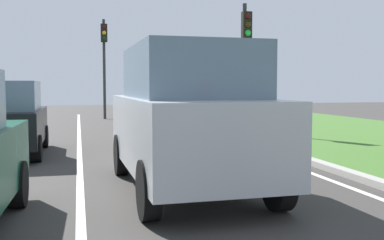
{
  "coord_description": "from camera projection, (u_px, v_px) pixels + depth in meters",
  "views": [
    {
      "loc": [
        -0.7,
        2.35,
        1.66
      ],
      "look_at": [
        0.8,
        8.44,
        1.2
      ],
      "focal_mm": 43.13,
      "sensor_mm": 36.0,
      "label": 1
    }
  ],
  "objects": [
    {
      "name": "ground_plane",
      "position": [
        108.0,
        152.0,
        11.57
      ],
      "size": [
        60.0,
        60.0,
        0.0
      ],
      "primitive_type": "plane",
      "color": "#383533"
    },
    {
      "name": "lane_line_center",
      "position": [
        79.0,
        153.0,
        11.41
      ],
      "size": [
        0.12,
        32.0,
        0.01
      ],
      "primitive_type": "cube",
      "color": "silver",
      "rests_on": "ground"
    },
    {
      "name": "lane_line_right_edge",
      "position": [
        243.0,
        148.0,
        12.43
      ],
      "size": [
        0.12,
        32.0,
        0.01
      ],
      "primitive_type": "cube",
      "color": "silver",
      "rests_on": "ground"
    },
    {
      "name": "curb_right",
      "position": [
        260.0,
        145.0,
        12.55
      ],
      "size": [
        0.24,
        48.0,
        0.12
      ],
      "primitive_type": "cube",
      "color": "#9E9B93",
      "rests_on": "ground"
    },
    {
      "name": "car_suv_ahead",
      "position": [
        187.0,
        117.0,
        7.29
      ],
      "size": [
        2.04,
        4.54,
        2.28
      ],
      "rotation": [
        0.0,
        0.0,
        0.02
      ],
      "color": "#B7BABF",
      "rests_on": "ground"
    },
    {
      "name": "car_hatchback_far",
      "position": [
        7.0,
        119.0,
        10.99
      ],
      "size": [
        1.75,
        3.71,
        1.78
      ],
      "rotation": [
        0.0,
        0.0,
        0.01
      ],
      "color": "black",
      "rests_on": "ground"
    },
    {
      "name": "traffic_light_near_right",
      "position": [
        246.0,
        47.0,
        15.87
      ],
      "size": [
        0.32,
        0.5,
        4.51
      ],
      "color": "#2D2D2D",
      "rests_on": "ground"
    },
    {
      "name": "traffic_light_far_median",
      "position": [
        104.0,
        52.0,
        23.1
      ],
      "size": [
        0.32,
        0.5,
        5.01
      ],
      "color": "#2D2D2D",
      "rests_on": "ground"
    }
  ]
}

